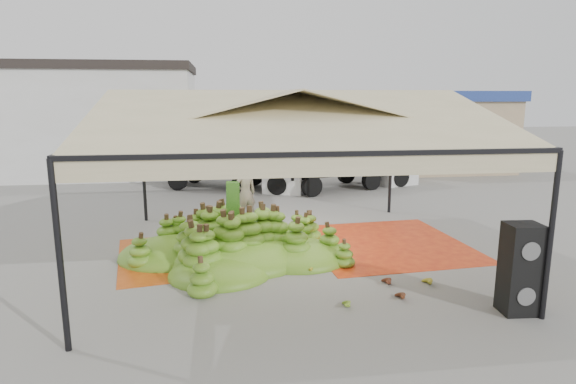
{
  "coord_description": "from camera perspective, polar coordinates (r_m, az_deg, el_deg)",
  "views": [
    {
      "loc": [
        -1.54,
        -11.24,
        3.89
      ],
      "look_at": [
        0.2,
        1.5,
        1.3
      ],
      "focal_mm": 30.0,
      "sensor_mm": 36.0,
      "label": 1
    }
  ],
  "objects": [
    {
      "name": "ground",
      "position": [
        12.0,
        0.03,
        -7.53
      ],
      "size": [
        90.0,
        90.0,
        0.0
      ],
      "primitive_type": "plane",
      "color": "slate",
      "rests_on": "ground"
    },
    {
      "name": "canopy_tent",
      "position": [
        11.36,
        0.03,
        8.41
      ],
      "size": [
        8.1,
        8.1,
        4.0
      ],
      "color": "black",
      "rests_on": "ground"
    },
    {
      "name": "building_white",
      "position": [
        26.65,
        -26.54,
        7.67
      ],
      "size": [
        14.3,
        6.3,
        5.4
      ],
      "color": "silver",
      "rests_on": "ground"
    },
    {
      "name": "building_tan",
      "position": [
        26.91,
        17.76,
        6.98
      ],
      "size": [
        6.3,
        5.3,
        4.1
      ],
      "color": "tan",
      "rests_on": "ground"
    },
    {
      "name": "tarp_left",
      "position": [
        12.33,
        -10.62,
        -7.18
      ],
      "size": [
        4.35,
        4.2,
        0.01
      ],
      "primitive_type": "cube",
      "rotation": [
        0.0,
        0.0,
        0.17
      ],
      "color": "#C55112",
      "rests_on": "ground"
    },
    {
      "name": "tarp_right",
      "position": [
        13.18,
        11.49,
        -5.98
      ],
      "size": [
        4.4,
        4.59,
        0.01
      ],
      "primitive_type": "cube",
      "rotation": [
        0.0,
        0.0,
        0.08
      ],
      "color": "#E54D15",
      "rests_on": "ground"
    },
    {
      "name": "banana_heap",
      "position": [
        11.67,
        -6.0,
        -4.94
      ],
      "size": [
        7.24,
        6.72,
        1.24
      ],
      "primitive_type": "ellipsoid",
      "rotation": [
        0.0,
        0.0,
        -0.42
      ],
      "color": "#507317",
      "rests_on": "ground"
    },
    {
      "name": "hand_yellow_a",
      "position": [
        10.61,
        15.87,
        -10.03
      ],
      "size": [
        0.43,
        0.36,
        0.19
      ],
      "primitive_type": "ellipsoid",
      "rotation": [
        0.0,
        0.0,
        0.04
      ],
      "color": "#B39223",
      "rests_on": "ground"
    },
    {
      "name": "hand_yellow_b",
      "position": [
        10.83,
        1.96,
        -9.03
      ],
      "size": [
        0.64,
        0.6,
        0.23
      ],
      "primitive_type": "ellipsoid",
      "rotation": [
        0.0,
        0.0,
        0.53
      ],
      "color": "gold",
      "rests_on": "ground"
    },
    {
      "name": "hand_red_a",
      "position": [
        10.42,
        11.21,
        -10.18
      ],
      "size": [
        0.44,
        0.36,
        0.19
      ],
      "primitive_type": "ellipsoid",
      "rotation": [
        0.0,
        0.0,
        -0.03
      ],
      "color": "#5D2815",
      "rests_on": "ground"
    },
    {
      "name": "hand_red_b",
      "position": [
        9.77,
        12.82,
        -11.8
      ],
      "size": [
        0.42,
        0.35,
        0.18
      ],
      "primitive_type": "ellipsoid",
      "rotation": [
        0.0,
        0.0,
        0.06
      ],
      "color": "#602D16",
      "rests_on": "ground"
    },
    {
      "name": "hand_green",
      "position": [
        9.28,
        6.49,
        -12.9
      ],
      "size": [
        0.4,
        0.34,
        0.17
      ],
      "primitive_type": "ellipsoid",
      "rotation": [
        0.0,
        0.0,
        -0.09
      ],
      "color": "#5A7C19",
      "rests_on": "ground"
    },
    {
      "name": "hanging_bunches",
      "position": [
        11.98,
        2.68,
        5.29
      ],
      "size": [
        4.74,
        0.24,
        0.2
      ],
      "color": "#377919",
      "rests_on": "ground"
    },
    {
      "name": "speaker_stack",
      "position": [
        9.68,
        25.81,
        -8.19
      ],
      "size": [
        0.64,
        0.56,
        1.67
      ],
      "rotation": [
        0.0,
        0.0,
        -0.06
      ],
      "color": "black",
      "rests_on": "ground"
    },
    {
      "name": "banana_leaves",
      "position": [
        12.36,
        -7.49,
        -7.06
      ],
      "size": [
        0.96,
        1.36,
        3.7
      ],
      "primitive_type": null,
      "color": "#2B681B",
      "rests_on": "ground"
    },
    {
      "name": "vendor",
      "position": [
        14.86,
        -5.07,
        -0.17
      ],
      "size": [
        0.78,
        0.63,
        1.85
      ],
      "primitive_type": "imported",
      "rotation": [
        0.0,
        0.0,
        3.45
      ],
      "color": "gray",
      "rests_on": "ground"
    },
    {
      "name": "truck_left",
      "position": [
        20.3,
        -5.43,
        3.84
      ],
      "size": [
        6.2,
        3.94,
        2.01
      ],
      "rotation": [
        0.0,
        0.0,
        -0.36
      ],
      "color": "#482718",
      "rests_on": "ground"
    },
    {
      "name": "truck_right",
      "position": [
        20.84,
        7.85,
        4.11
      ],
      "size": [
        6.44,
        4.09,
        2.09
      ],
      "rotation": [
        0.0,
        0.0,
        0.36
      ],
      "color": "#513C1B",
      "rests_on": "ground"
    }
  ]
}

